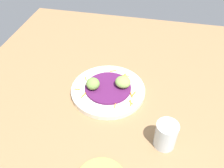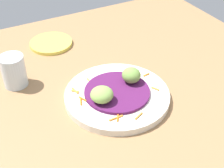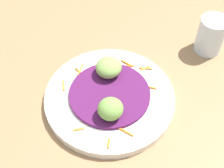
# 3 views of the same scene
# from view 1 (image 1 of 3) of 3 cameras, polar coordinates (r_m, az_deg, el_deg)

# --- Properties ---
(table_surface) EXTENTS (1.10, 1.10, 0.02)m
(table_surface) POSITION_cam_1_polar(r_m,az_deg,el_deg) (0.90, 0.42, -0.78)
(table_surface) COLOR #936D47
(table_surface) RESTS_ON ground
(main_plate) EXTENTS (0.26, 0.26, 0.02)m
(main_plate) POSITION_cam_1_polar(r_m,az_deg,el_deg) (0.86, -0.93, -1.47)
(main_plate) COLOR silver
(main_plate) RESTS_ON table_surface
(cabbage_bed) EXTENTS (0.16, 0.16, 0.01)m
(cabbage_bed) POSITION_cam_1_polar(r_m,az_deg,el_deg) (0.85, -0.94, -0.84)
(cabbage_bed) COLOR #51194C
(cabbage_bed) RESTS_ON main_plate
(carrot_garnish) EXTENTS (0.21, 0.19, 0.00)m
(carrot_garnish) POSITION_cam_1_polar(r_m,az_deg,el_deg) (0.85, 0.44, -1.00)
(carrot_garnish) COLOR orange
(carrot_garnish) RESTS_ON main_plate
(guac_scoop_left) EXTENTS (0.06, 0.06, 0.04)m
(guac_scoop_left) POSITION_cam_1_polar(r_m,az_deg,el_deg) (0.84, -4.52, 0.08)
(guac_scoop_left) COLOR #759E47
(guac_scoop_left) RESTS_ON cabbage_bed
(guac_scoop_center) EXTENTS (0.07, 0.07, 0.04)m
(guac_scoop_center) POSITION_cam_1_polar(r_m,az_deg,el_deg) (0.84, 2.58, 0.48)
(guac_scoop_center) COLOR #84A851
(guac_scoop_center) RESTS_ON cabbage_bed
(water_glass) EXTENTS (0.06, 0.06, 0.09)m
(water_glass) POSITION_cam_1_polar(r_m,az_deg,el_deg) (0.71, 12.58, -11.65)
(water_glass) COLOR silver
(water_glass) RESTS_ON table_surface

